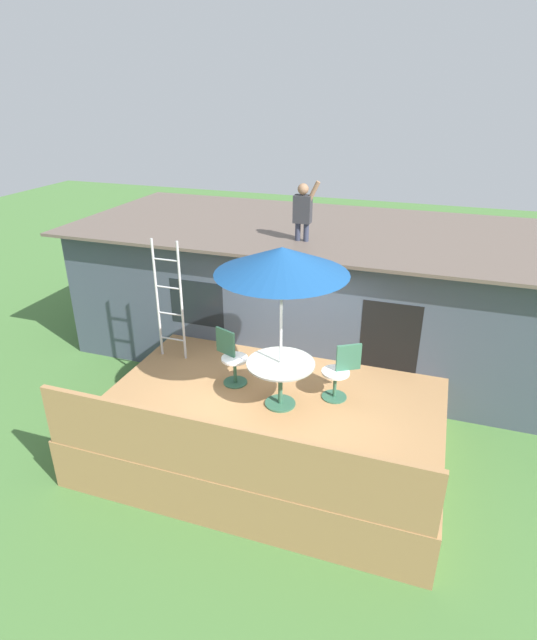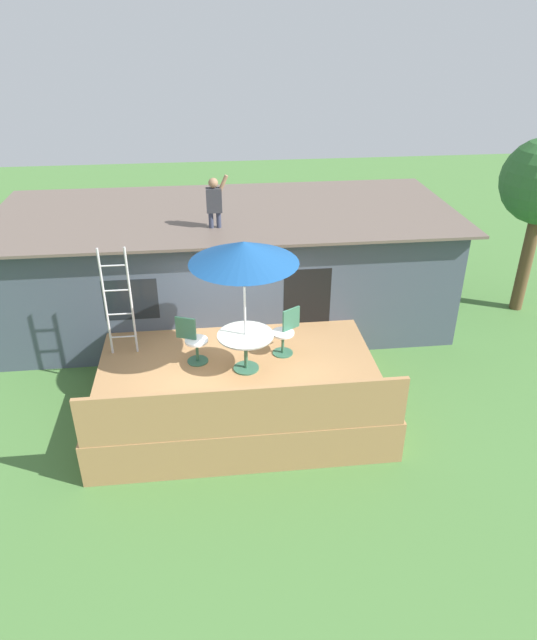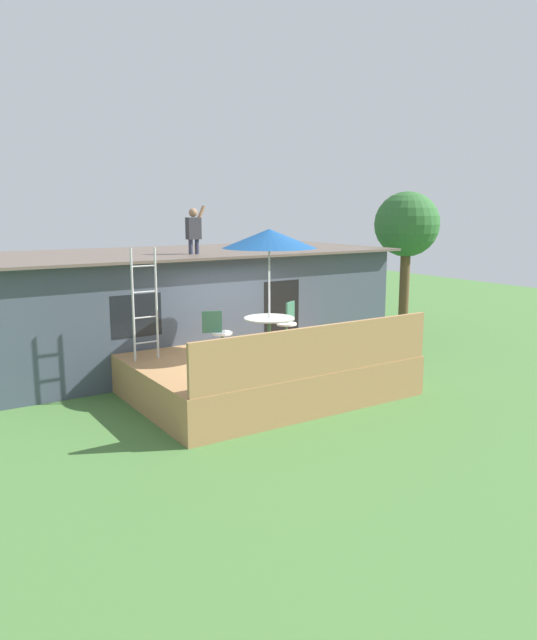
% 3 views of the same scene
% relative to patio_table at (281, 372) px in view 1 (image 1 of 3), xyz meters
% --- Properties ---
extents(ground_plane, '(40.00, 40.00, 0.00)m').
position_rel_patio_table_xyz_m(ground_plane, '(-0.16, 0.05, -1.39)').
color(ground_plane, '#477538').
extents(house, '(10.50, 4.50, 2.70)m').
position_rel_patio_table_xyz_m(house, '(-0.15, 3.65, -0.03)').
color(house, '#424C5B').
rests_on(house, ground).
extents(deck, '(5.27, 3.98, 0.80)m').
position_rel_patio_table_xyz_m(deck, '(-0.16, 0.05, -0.99)').
color(deck, '#A87A4C').
rests_on(deck, ground).
extents(deck_railing, '(5.17, 0.08, 0.90)m').
position_rel_patio_table_xyz_m(deck_railing, '(-0.16, -1.89, -0.14)').
color(deck_railing, '#A87A4C').
rests_on(deck_railing, deck).
extents(patio_table, '(1.04, 1.04, 0.74)m').
position_rel_patio_table_xyz_m(patio_table, '(0.00, 0.00, 0.00)').
color(patio_table, '#33664C').
rests_on(patio_table, deck).
extents(patio_umbrella, '(1.90, 1.90, 2.54)m').
position_rel_patio_table_xyz_m(patio_umbrella, '(0.00, 0.00, 1.76)').
color(patio_umbrella, silver).
rests_on(patio_umbrella, deck).
extents(step_ladder, '(0.52, 0.04, 2.20)m').
position_rel_patio_table_xyz_m(step_ladder, '(-2.33, 0.86, 0.51)').
color(step_ladder, silver).
rests_on(step_ladder, deck).
extents(person_figure, '(0.47, 0.20, 1.11)m').
position_rel_patio_table_xyz_m(person_figure, '(-0.41, 2.56, 1.92)').
color(person_figure, '#33384C').
rests_on(person_figure, house).
extents(patio_chair_left, '(0.60, 0.44, 0.92)m').
position_rel_patio_table_xyz_m(patio_chair_left, '(-0.97, 0.39, -0.13)').
color(patio_chair_left, '#33664C').
rests_on(patio_chair_left, deck).
extents(patio_chair_right, '(0.57, 0.45, 0.92)m').
position_rel_patio_table_xyz_m(patio_chair_right, '(0.82, 0.50, -0.13)').
color(patio_chair_right, '#33664C').
rests_on(patio_chair_right, deck).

